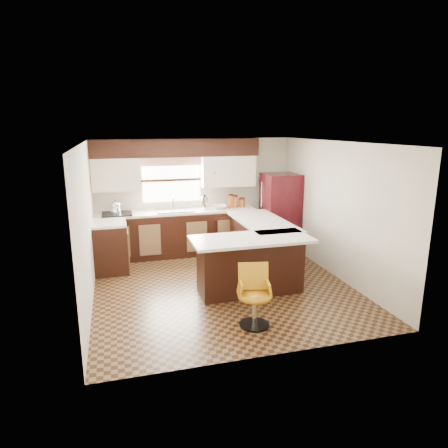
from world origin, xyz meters
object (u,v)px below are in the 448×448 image
object	(u,v)px
bar_chair	(255,297)
peninsula_long	(259,246)
refrigerator	(280,213)
peninsula_return	(250,266)

from	to	relation	value
bar_chair	peninsula_long	bearing A→B (deg)	79.38
peninsula_long	bar_chair	bearing A→B (deg)	-112.03
refrigerator	peninsula_long	bearing A→B (deg)	-130.21
refrigerator	bar_chair	distance (m)	3.51
peninsula_long	peninsula_return	bearing A→B (deg)	-118.30
peninsula_long	peninsula_return	world-z (taller)	same
peninsula_long	refrigerator	size ratio (longest dim) A/B	1.16
refrigerator	bar_chair	world-z (taller)	refrigerator
bar_chair	refrigerator	bearing A→B (deg)	72.84
peninsula_long	bar_chair	world-z (taller)	peninsula_long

